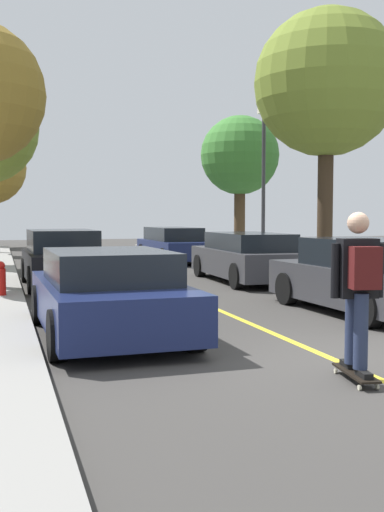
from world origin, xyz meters
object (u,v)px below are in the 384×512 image
(streetlamp, at_px, (264,175))
(skateboarder, at_px, (358,282))
(parked_car_left_near, at_px, (63,259))
(parked_car_right_far, at_px, (173,245))
(parked_car_right_nearest, at_px, (364,277))
(fire_hydrant, at_px, (1,278))
(parked_car_right_near, at_px, (246,257))
(skateboard, at_px, (356,373))
(street_tree_right_near, at_px, (240,157))
(street_tree_right_nearest, at_px, (327,84))
(parked_car_left_nearest, at_px, (108,294))

(streetlamp, distance_m, skateboarder, 13.40)
(parked_car_left_near, bearing_deg, parked_car_right_far, 54.92)
(parked_car_right_nearest, distance_m, fire_hydrant, 7.20)
(parked_car_right_near, bearing_deg, parked_car_right_nearest, -89.96)
(streetlamp, xyz_separation_m, skateboarder, (-4.44, -12.48, -1.99))
(parked_car_right_near, xyz_separation_m, skateboard, (-2.69, -9.59, -0.58))
(street_tree_right_near, bearing_deg, street_tree_right_nearest, -90.00)
(street_tree_right_nearest, height_order, streetlamp, street_tree_right_nearest)
(skateboard, bearing_deg, parked_car_left_near, 101.90)
(streetlamp, bearing_deg, skateboarder, -109.60)
(skateboard, relative_size, skateboarder, 0.51)
(street_tree_right_nearest, bearing_deg, parked_car_left_near, 171.60)
(parked_car_left_near, xyz_separation_m, street_tree_right_nearest, (6.82, -1.01, 4.54))
(parked_car_right_near, xyz_separation_m, street_tree_right_nearest, (2.02, -0.58, 4.57))
(parked_car_left_near, xyz_separation_m, skateboard, (2.11, -10.02, -0.61))
(street_tree_right_nearest, xyz_separation_m, streetlamp, (-0.27, 3.44, -2.17))
(parked_car_left_near, relative_size, fire_hydrant, 5.79)
(parked_car_right_nearest, height_order, skateboarder, skateboarder)
(parked_car_right_near, relative_size, parked_car_right_far, 1.02)
(parked_car_left_near, relative_size, streetlamp, 0.80)
(parked_car_right_near, distance_m, skateboard, 9.98)
(parked_car_right_far, bearing_deg, parked_car_left_nearest, -109.43)
(fire_hydrant, relative_size, streetlamp, 0.14)
(parked_car_left_nearest, bearing_deg, fire_hydrant, 109.47)
(streetlamp, height_order, skateboard, streetlamp)
(parked_car_left_nearest, xyz_separation_m, parked_car_left_near, (-0.00, 6.77, 0.07))
(parked_car_left_nearest, distance_m, fire_hydrant, 4.50)
(parked_car_right_nearest, height_order, fire_hydrant, parked_car_right_nearest)
(fire_hydrant, xyz_separation_m, skateboard, (3.61, -7.49, -0.40))
(fire_hydrant, height_order, skateboarder, skateboarder)
(parked_car_right_nearest, distance_m, street_tree_right_near, 11.78)
(parked_car_right_far, bearing_deg, streetlamp, -68.31)
(parked_car_left_near, relative_size, parked_car_right_near, 0.87)
(fire_hydrant, bearing_deg, parked_car_right_far, 56.06)
(street_tree_right_near, distance_m, fire_hydrant, 11.81)
(parked_car_right_far, distance_m, streetlamp, 5.31)
(parked_car_left_near, bearing_deg, street_tree_right_nearest, -8.40)
(parked_car_left_near, height_order, parked_car_right_far, parked_car_left_near)
(parked_car_left_near, height_order, skateboarder, skateboarder)
(parked_car_left_nearest, relative_size, skateboard, 4.82)
(parked_car_left_nearest, bearing_deg, parked_car_right_far, 70.57)
(parked_car_right_nearest, relative_size, skateboarder, 2.43)
(parked_car_left_nearest, height_order, parked_car_right_nearest, parked_car_right_nearest)
(parked_car_right_nearest, height_order, street_tree_right_near, street_tree_right_near)
(parked_car_right_nearest, xyz_separation_m, fire_hydrant, (-6.30, 3.48, -0.18))
(parked_car_right_far, height_order, skateboarder, skateboarder)
(parked_car_right_far, height_order, street_tree_right_nearest, street_tree_right_nearest)
(parked_car_right_far, xyz_separation_m, street_tree_right_near, (2.02, -1.70, 3.23))
(parked_car_left_nearest, xyz_separation_m, street_tree_right_nearest, (6.82, 5.76, 4.61))
(parked_car_right_far, distance_m, street_tree_right_nearest, 9.30)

